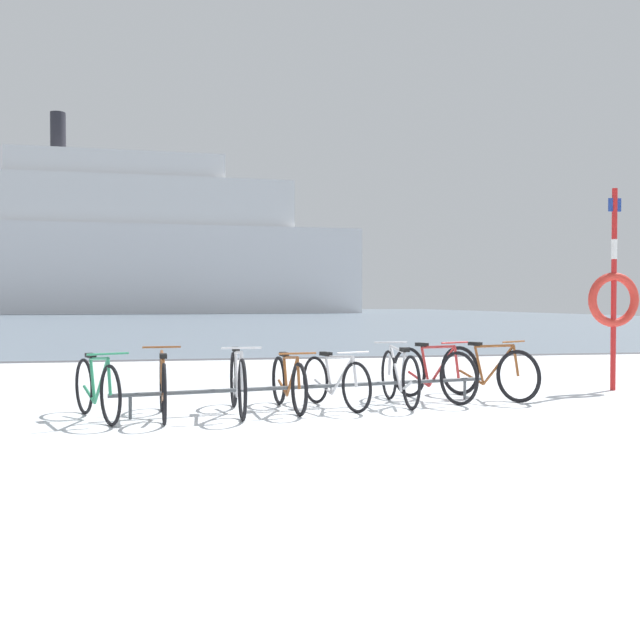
# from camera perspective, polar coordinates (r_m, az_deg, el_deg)

# --- Properties ---
(ground) EXTENTS (80.00, 132.00, 0.08)m
(ground) POSITION_cam_1_polar(r_m,az_deg,el_deg) (60.69, -8.11, 0.15)
(ground) COLOR silver
(bike_rack) EXTENTS (4.90, 1.00, 0.31)m
(bike_rack) POSITION_cam_1_polar(r_m,az_deg,el_deg) (8.99, -0.59, -5.42)
(bike_rack) COLOR #4C5156
(bike_rack) RESTS_ON ground
(bicycle_0) EXTENTS (0.74, 1.53, 0.79)m
(bicycle_0) POSITION_cam_1_polar(r_m,az_deg,el_deg) (8.53, -17.49, -5.26)
(bicycle_0) COLOR black
(bicycle_0) RESTS_ON ground
(bicycle_1) EXTENTS (0.46, 1.72, 0.81)m
(bicycle_1) POSITION_cam_1_polar(r_m,az_deg,el_deg) (8.49, -12.51, -5.21)
(bicycle_1) COLOR black
(bicycle_1) RESTS_ON ground
(bicycle_2) EXTENTS (0.46, 1.80, 0.84)m
(bicycle_2) POSITION_cam_1_polar(r_m,az_deg,el_deg) (8.64, -6.62, -5.00)
(bicycle_2) COLOR black
(bicycle_2) RESTS_ON ground
(bicycle_3) EXTENTS (0.46, 1.61, 0.75)m
(bicycle_3) POSITION_cam_1_polar(r_m,az_deg,el_deg) (8.87, -2.54, -5.07)
(bicycle_3) COLOR black
(bicycle_3) RESTS_ON ground
(bicycle_4) EXTENTS (0.67, 1.50, 0.74)m
(bicycle_4) POSITION_cam_1_polar(r_m,az_deg,el_deg) (9.04, 1.22, -4.96)
(bicycle_4) COLOR black
(bicycle_4) RESTS_ON ground
(bicycle_5) EXTENTS (0.46, 1.65, 0.81)m
(bicycle_5) POSITION_cam_1_polar(r_m,az_deg,el_deg) (9.41, 6.39, -4.54)
(bicycle_5) COLOR black
(bicycle_5) RESTS_ON ground
(bicycle_6) EXTENTS (0.73, 1.59, 0.83)m
(bicycle_6) POSITION_cam_1_polar(r_m,az_deg,el_deg) (9.80, 9.05, -4.27)
(bicycle_6) COLOR black
(bicycle_6) RESTS_ON ground
(bicycle_7) EXTENTS (0.85, 1.55, 0.83)m
(bicycle_7) POSITION_cam_1_polar(r_m,az_deg,el_deg) (10.17, 13.34, -4.09)
(bicycle_7) COLOR black
(bicycle_7) RESTS_ON ground
(rescue_post) EXTENTS (0.83, 0.13, 3.07)m
(rescue_post) POSITION_cam_1_polar(r_m,az_deg,el_deg) (11.68, 22.52, 1.79)
(rescue_post) COLOR red
(rescue_post) RESTS_ON ground
(ferry_ship) EXTENTS (53.37, 11.54, 22.76)m
(ferry_ship) POSITION_cam_1_polar(r_m,az_deg,el_deg) (85.66, -15.19, 5.63)
(ferry_ship) COLOR white
(ferry_ship) RESTS_ON ground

